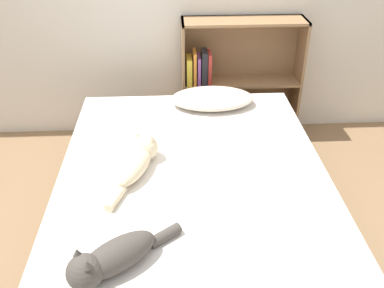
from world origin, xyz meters
TOP-DOWN VIEW (x-y plane):
  - ground_plane at (0.00, 0.00)m, footprint 8.00×8.00m
  - bed at (0.00, 0.00)m, footprint 1.52×2.06m
  - pillow at (0.18, 0.83)m, footprint 0.58×0.35m
  - cat_light at (-0.30, 0.07)m, footprint 0.26×0.54m
  - cat_dark at (-0.38, -0.65)m, footprint 0.46×0.38m
  - bookshelf at (0.41, 1.31)m, footprint 0.94×0.26m

SIDE VIEW (x-z plane):
  - ground_plane at x=0.00m, z-range 0.00..0.00m
  - bed at x=0.00m, z-range 0.00..0.51m
  - bookshelf at x=0.41m, z-range 0.02..1.01m
  - pillow at x=0.18m, z-range 0.51..0.62m
  - cat_light at x=-0.30m, z-range 0.49..0.66m
  - cat_dark at x=-0.38m, z-range 0.50..0.66m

